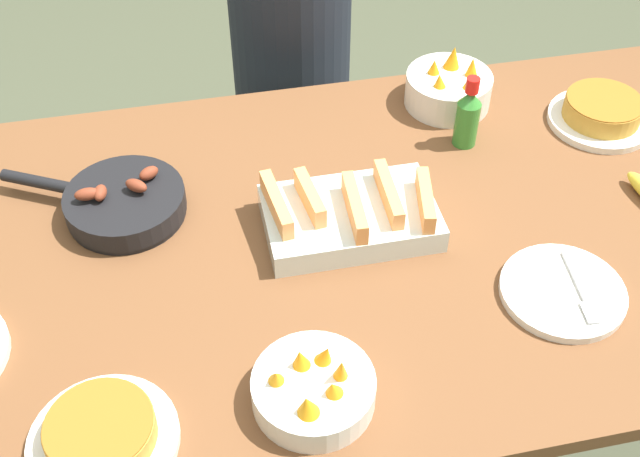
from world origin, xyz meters
TOP-DOWN VIEW (x-y plane):
  - ground_plane at (0.00, 0.00)m, footprint 14.00×14.00m
  - dining_table at (0.00, 0.00)m, footprint 1.85×0.98m
  - melon_tray at (0.06, 0.02)m, footprint 0.32×0.20m
  - skillet at (-0.35, 0.15)m, footprint 0.35×0.25m
  - frittata_plate_center at (-0.40, -0.35)m, footprint 0.22×0.22m
  - frittata_plate_side at (0.67, 0.23)m, footprint 0.22×0.22m
  - empty_plate_far_left at (0.39, -0.22)m, footprint 0.22×0.22m
  - fruit_bowl_mango at (-0.08, -0.34)m, footprint 0.19×0.19m
  - fruit_bowl_citrus at (0.37, 0.36)m, footprint 0.19×0.19m
  - hot_sauce_bottle at (0.36, 0.22)m, footprint 0.05×0.05m
  - person_figure at (0.08, 0.75)m, footprint 0.34×0.34m

SIDE VIEW (x-z plane):
  - ground_plane at x=0.00m, z-range 0.00..0.00m
  - person_figure at x=0.08m, z-range -0.10..1.09m
  - dining_table at x=0.00m, z-range 0.29..1.04m
  - empty_plate_far_left at x=0.39m, z-range 0.75..0.77m
  - frittata_plate_center at x=-0.40m, z-range 0.75..0.80m
  - frittata_plate_side at x=0.67m, z-range 0.75..0.81m
  - skillet at x=-0.35m, z-range 0.74..0.82m
  - fruit_bowl_mango at x=-0.08m, z-range 0.73..0.84m
  - melon_tray at x=0.06m, z-range 0.74..0.83m
  - fruit_bowl_citrus at x=0.37m, z-range 0.73..0.86m
  - hot_sauce_bottle at x=0.36m, z-range 0.74..0.91m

